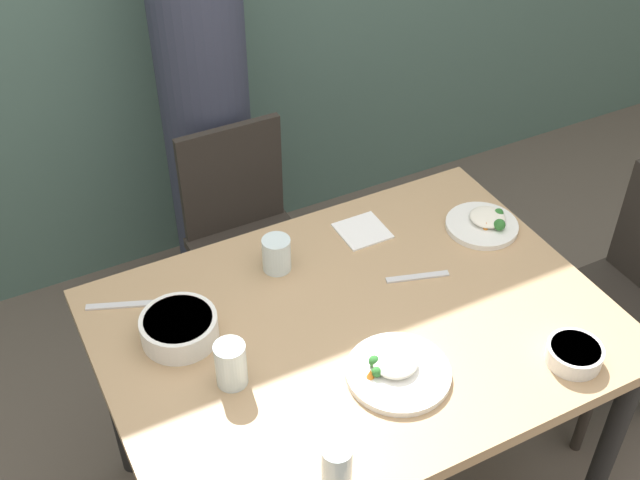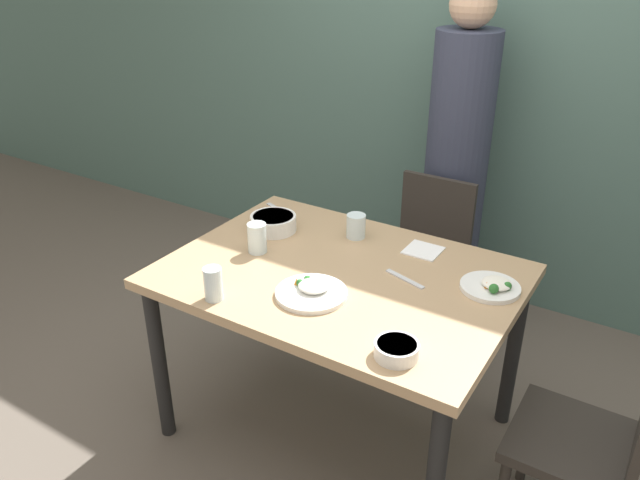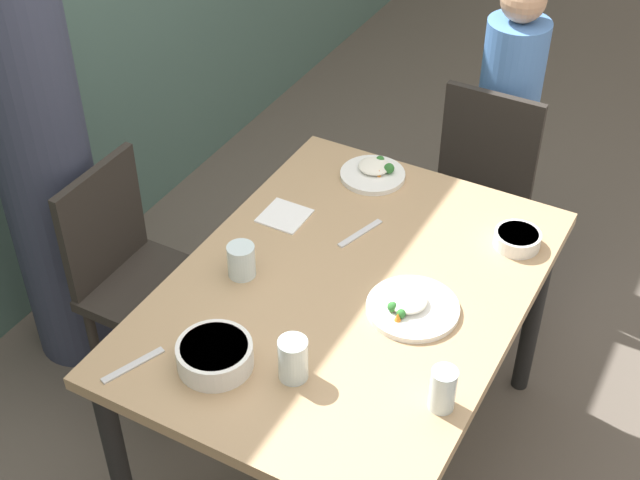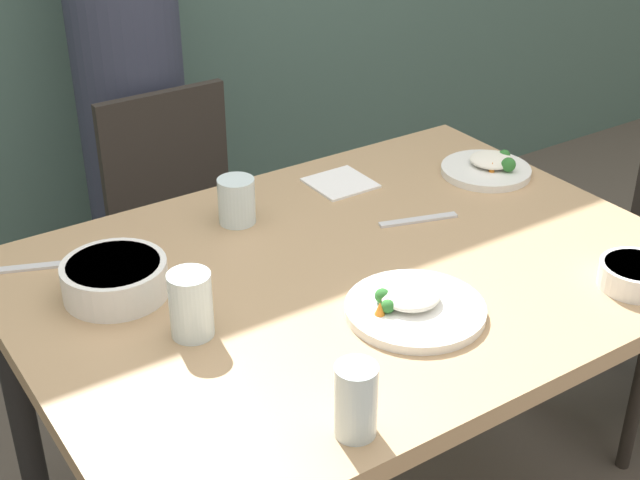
% 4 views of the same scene
% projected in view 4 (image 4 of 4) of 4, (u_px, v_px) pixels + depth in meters
% --- Properties ---
extents(dining_table, '(1.32, 0.96, 0.77)m').
position_uv_depth(dining_table, '(351.00, 303.00, 1.83)').
color(dining_table, tan).
rests_on(dining_table, ground_plane).
extents(chair_adult_spot, '(0.40, 0.40, 0.86)m').
position_uv_depth(chair_adult_spot, '(189.00, 235.00, 2.54)').
color(chair_adult_spot, '#2D2823').
rests_on(chair_adult_spot, ground_plane).
extents(person_adult, '(0.32, 0.32, 1.75)m').
position_uv_depth(person_adult, '(129.00, 84.00, 2.61)').
color(person_adult, '#33384C').
rests_on(person_adult, ground_plane).
extents(bowl_curry, '(0.20, 0.20, 0.07)m').
position_uv_depth(bowl_curry, '(115.00, 278.00, 1.68)').
color(bowl_curry, white).
rests_on(bowl_curry, dining_table).
extents(plate_rice_adult, '(0.22, 0.22, 0.05)m').
position_uv_depth(plate_rice_adult, '(488.00, 167.00, 2.17)').
color(plate_rice_adult, white).
rests_on(plate_rice_adult, dining_table).
extents(plate_rice_child, '(0.26, 0.26, 0.05)m').
position_uv_depth(plate_rice_child, '(413.00, 306.00, 1.63)').
color(plate_rice_child, white).
rests_on(plate_rice_child, dining_table).
extents(bowl_rice_small, '(0.14, 0.14, 0.05)m').
position_uv_depth(bowl_rice_small, '(636.00, 275.00, 1.71)').
color(bowl_rice_small, white).
rests_on(bowl_rice_small, dining_table).
extents(glass_water_tall, '(0.07, 0.07, 0.12)m').
position_uv_depth(glass_water_tall, '(356.00, 400.00, 1.33)').
color(glass_water_tall, silver).
rests_on(glass_water_tall, dining_table).
extents(glass_water_short, '(0.08, 0.08, 0.12)m').
position_uv_depth(glass_water_short, '(191.00, 305.00, 1.55)').
color(glass_water_short, silver).
rests_on(glass_water_short, dining_table).
extents(glass_water_center, '(0.08, 0.08, 0.10)m').
position_uv_depth(glass_water_center, '(237.00, 201.00, 1.93)').
color(glass_water_center, silver).
rests_on(glass_water_center, dining_table).
extents(napkin_folded, '(0.14, 0.14, 0.01)m').
position_uv_depth(napkin_folded, '(340.00, 183.00, 2.12)').
color(napkin_folded, white).
rests_on(napkin_folded, dining_table).
extents(fork_steel, '(0.17, 0.09, 0.01)m').
position_uv_depth(fork_steel, '(31.00, 267.00, 1.78)').
color(fork_steel, silver).
rests_on(fork_steel, dining_table).
extents(spoon_steel, '(0.18, 0.07, 0.01)m').
position_uv_depth(spoon_steel, '(418.00, 220.00, 1.95)').
color(spoon_steel, silver).
rests_on(spoon_steel, dining_table).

